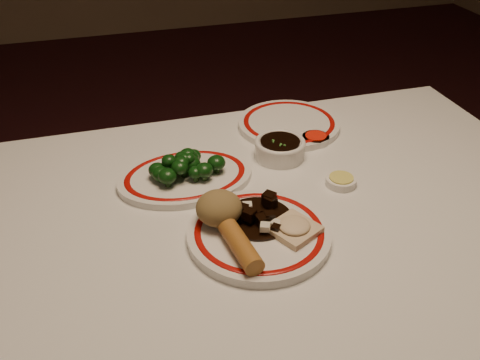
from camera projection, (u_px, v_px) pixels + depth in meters
name	position (u px, v px, depth m)	size (l,w,h in m)	color
dining_table	(287.00, 249.00, 1.08)	(1.20, 0.90, 0.75)	white
main_plate	(259.00, 234.00, 0.96)	(0.28, 0.28, 0.02)	silver
rice_mound	(219.00, 208.00, 0.96)	(0.08, 0.08, 0.06)	olive
spring_roll	(240.00, 245.00, 0.90)	(0.03, 0.03, 0.13)	#A86B29
fried_wonton	(294.00, 228.00, 0.94)	(0.10, 0.10, 0.02)	beige
stirfry_heap	(257.00, 214.00, 0.98)	(0.13, 0.13, 0.03)	black
broccoli_plate	(185.00, 177.00, 1.12)	(0.29, 0.26, 0.02)	silver
broccoli_pile	(184.00, 165.00, 1.10)	(0.16, 0.10, 0.05)	#23471C
soy_bowl	(280.00, 149.00, 1.19)	(0.11, 0.11, 0.04)	silver
sweet_sour_dish	(316.00, 139.00, 1.25)	(0.06, 0.06, 0.02)	silver
mustard_dish	(341.00, 181.00, 1.10)	(0.06, 0.06, 0.02)	silver
far_plate	(289.00, 124.00, 1.31)	(0.28, 0.28, 0.02)	silver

